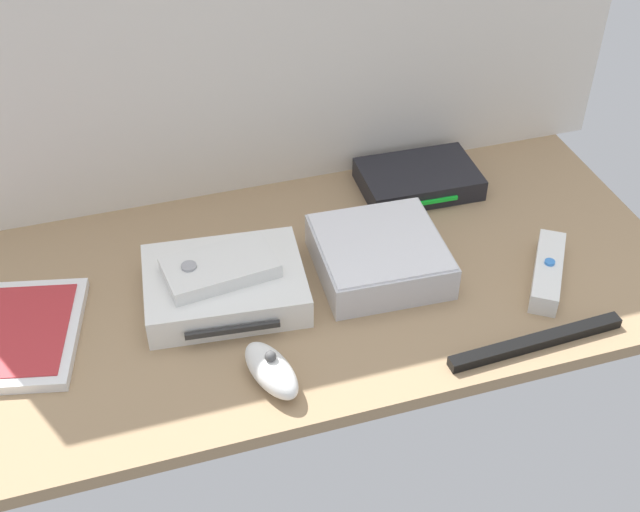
{
  "coord_description": "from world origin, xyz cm",
  "views": [
    {
      "loc": [
        -25.23,
        -82.46,
        76.24
      ],
      "look_at": [
        0.0,
        0.0,
        4.0
      ],
      "focal_mm": 46.77,
      "sensor_mm": 36.0,
      "label": 1
    }
  ],
  "objects_px": {
    "remote_wand": "(548,272)",
    "remote_classic_pad": "(219,266)",
    "sensor_bar": "(536,342)",
    "game_console": "(225,287)",
    "network_router": "(418,179)",
    "mini_computer": "(379,255)",
    "game_case": "(24,334)",
    "remote_nunchuk": "(271,370)"
  },
  "relations": [
    {
      "from": "remote_wand",
      "to": "mini_computer",
      "type": "bearing_deg",
      "value": -168.99
    },
    {
      "from": "game_console",
      "to": "remote_wand",
      "type": "distance_m",
      "value": 0.44
    },
    {
      "from": "remote_nunchuk",
      "to": "sensor_bar",
      "type": "bearing_deg",
      "value": -23.65
    },
    {
      "from": "network_router",
      "to": "remote_wand",
      "type": "relative_size",
      "value": 1.28
    },
    {
      "from": "mini_computer",
      "to": "remote_classic_pad",
      "type": "height_order",
      "value": "remote_classic_pad"
    },
    {
      "from": "game_console",
      "to": "remote_nunchuk",
      "type": "bearing_deg",
      "value": -76.63
    },
    {
      "from": "remote_nunchuk",
      "to": "sensor_bar",
      "type": "height_order",
      "value": "remote_nunchuk"
    },
    {
      "from": "mini_computer",
      "to": "sensor_bar",
      "type": "bearing_deg",
      "value": -54.59
    },
    {
      "from": "remote_wand",
      "to": "sensor_bar",
      "type": "distance_m",
      "value": 0.13
    },
    {
      "from": "game_case",
      "to": "remote_wand",
      "type": "bearing_deg",
      "value": 4.86
    },
    {
      "from": "remote_wand",
      "to": "remote_classic_pad",
      "type": "height_order",
      "value": "remote_classic_pad"
    },
    {
      "from": "game_case",
      "to": "remote_classic_pad",
      "type": "height_order",
      "value": "remote_classic_pad"
    },
    {
      "from": "remote_wand",
      "to": "remote_nunchuk",
      "type": "height_order",
      "value": "remote_nunchuk"
    },
    {
      "from": "game_case",
      "to": "remote_nunchuk",
      "type": "bearing_deg",
      "value": -17.31
    },
    {
      "from": "network_router",
      "to": "remote_nunchuk",
      "type": "bearing_deg",
      "value": -132.98
    },
    {
      "from": "mini_computer",
      "to": "remote_nunchuk",
      "type": "height_order",
      "value": "mini_computer"
    },
    {
      "from": "game_case",
      "to": "sensor_bar",
      "type": "xyz_separation_m",
      "value": [
        0.62,
        -0.2,
        -0.0
      ]
    },
    {
      "from": "remote_classic_pad",
      "to": "game_case",
      "type": "bearing_deg",
      "value": 174.17
    },
    {
      "from": "sensor_bar",
      "to": "remote_classic_pad",
      "type": "bearing_deg",
      "value": 147.74
    },
    {
      "from": "game_console",
      "to": "remote_classic_pad",
      "type": "distance_m",
      "value": 0.03
    },
    {
      "from": "game_case",
      "to": "network_router",
      "type": "bearing_deg",
      "value": 27.59
    },
    {
      "from": "remote_classic_pad",
      "to": "sensor_bar",
      "type": "height_order",
      "value": "remote_classic_pad"
    },
    {
      "from": "game_console",
      "to": "remote_wand",
      "type": "bearing_deg",
      "value": -6.26
    },
    {
      "from": "game_case",
      "to": "sensor_bar",
      "type": "bearing_deg",
      "value": -5.58
    },
    {
      "from": "game_console",
      "to": "mini_computer",
      "type": "distance_m",
      "value": 0.22
    },
    {
      "from": "remote_wand",
      "to": "game_console",
      "type": "bearing_deg",
      "value": -158.59
    },
    {
      "from": "game_console",
      "to": "network_router",
      "type": "relative_size",
      "value": 1.22
    },
    {
      "from": "remote_classic_pad",
      "to": "sensor_bar",
      "type": "xyz_separation_m",
      "value": [
        0.36,
        -0.21,
        -0.05
      ]
    },
    {
      "from": "network_router",
      "to": "sensor_bar",
      "type": "xyz_separation_m",
      "value": [
        0.01,
        -0.36,
        -0.01
      ]
    },
    {
      "from": "game_console",
      "to": "remote_classic_pad",
      "type": "bearing_deg",
      "value": 127.89
    },
    {
      "from": "mini_computer",
      "to": "sensor_bar",
      "type": "xyz_separation_m",
      "value": [
        0.14,
        -0.2,
        -0.02
      ]
    },
    {
      "from": "game_console",
      "to": "sensor_bar",
      "type": "xyz_separation_m",
      "value": [
        0.36,
        -0.2,
        -0.01
      ]
    },
    {
      "from": "remote_wand",
      "to": "sensor_bar",
      "type": "relative_size",
      "value": 0.6
    },
    {
      "from": "remote_nunchuk",
      "to": "sensor_bar",
      "type": "relative_size",
      "value": 0.45
    },
    {
      "from": "game_case",
      "to": "mini_computer",
      "type": "bearing_deg",
      "value": 11.89
    },
    {
      "from": "remote_nunchuk",
      "to": "game_case",
      "type": "bearing_deg",
      "value": 133.27
    },
    {
      "from": "game_case",
      "to": "remote_nunchuk",
      "type": "relative_size",
      "value": 1.98
    },
    {
      "from": "remote_wand",
      "to": "remote_nunchuk",
      "type": "distance_m",
      "value": 0.41
    },
    {
      "from": "remote_nunchuk",
      "to": "remote_classic_pad",
      "type": "bearing_deg",
      "value": 81.96
    },
    {
      "from": "remote_nunchuk",
      "to": "remote_classic_pad",
      "type": "height_order",
      "value": "remote_classic_pad"
    },
    {
      "from": "game_case",
      "to": "remote_classic_pad",
      "type": "distance_m",
      "value": 0.26
    },
    {
      "from": "remote_wand",
      "to": "game_case",
      "type": "bearing_deg",
      "value": -154.36
    }
  ]
}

